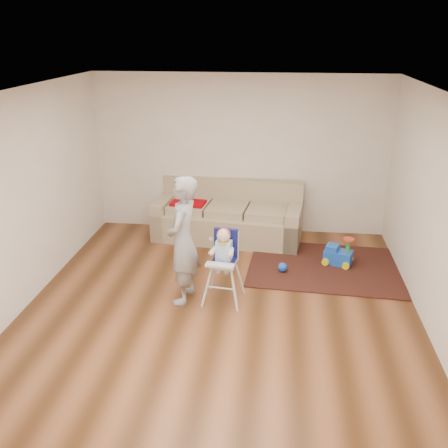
# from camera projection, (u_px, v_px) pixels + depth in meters

# --- Properties ---
(ground) EXTENTS (5.50, 5.50, 0.00)m
(ground) POSITION_uv_depth(u_px,v_px,m) (220.00, 307.00, 6.44)
(ground) COLOR #462711
(ground) RESTS_ON ground
(room_envelope) EXTENTS (5.04, 5.52, 2.72)m
(room_envelope) POSITION_uv_depth(u_px,v_px,m) (225.00, 155.00, 6.24)
(room_envelope) COLOR silver
(room_envelope) RESTS_ON ground
(sofa) EXTENTS (2.54, 1.26, 0.95)m
(sofa) POSITION_uv_depth(u_px,v_px,m) (228.00, 212.00, 8.41)
(sofa) COLOR tan
(sofa) RESTS_ON ground
(side_table) EXTENTS (0.45, 0.45, 0.45)m
(side_table) POSITION_uv_depth(u_px,v_px,m) (177.00, 223.00, 8.60)
(side_table) COLOR black
(side_table) RESTS_ON ground
(area_rug) EXTENTS (2.33, 1.81, 0.02)m
(area_rug) POSITION_uv_depth(u_px,v_px,m) (324.00, 267.00, 7.52)
(area_rug) COLOR black
(area_rug) RESTS_ON ground
(ride_on_toy) EXTENTS (0.48, 0.40, 0.44)m
(ride_on_toy) POSITION_uv_depth(u_px,v_px,m) (339.00, 250.00, 7.51)
(ride_on_toy) COLOR blue
(ride_on_toy) RESTS_ON area_rug
(toy_ball) EXTENTS (0.14, 0.14, 0.14)m
(toy_ball) POSITION_uv_depth(u_px,v_px,m) (283.00, 267.00, 7.32)
(toy_ball) COLOR blue
(toy_ball) RESTS_ON area_rug
(high_chair) EXTENTS (0.52, 0.52, 1.02)m
(high_chair) POSITION_uv_depth(u_px,v_px,m) (224.00, 266.00, 6.44)
(high_chair) COLOR silver
(high_chair) RESTS_ON ground
(adult) EXTENTS (0.46, 0.65, 1.69)m
(adult) POSITION_uv_depth(u_px,v_px,m) (183.00, 241.00, 6.32)
(adult) COLOR #939396
(adult) RESTS_ON ground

